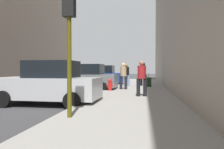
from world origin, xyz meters
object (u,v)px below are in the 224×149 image
parked_blue_sedan (102,76)px  pedestrian_with_fedora (143,73)px  parked_silver_sedan (49,84)px  fire_hydrant (110,85)px  pedestrian_in_tan_coat (123,75)px  traffic_light (69,20)px  pedestrian_in_jeans (126,74)px  rolling_suitcase (149,82)px  parked_gray_coupe (86,78)px  pedestrian_in_red_jacket (142,76)px

parked_blue_sedan → pedestrian_with_fedora: 4.48m
parked_silver_sedan → fire_hydrant: 5.02m
pedestrian_in_tan_coat → traffic_light: bearing=-94.6°
fire_hydrant → pedestrian_in_jeans: size_ratio=0.41×
parked_blue_sedan → pedestrian_in_tan_coat: size_ratio=2.48×
traffic_light → pedestrian_with_fedora: (1.96, 11.75, -1.62)m
pedestrian_in_tan_coat → parked_silver_sedan: bearing=-114.0°
rolling_suitcase → parked_blue_sedan: bearing=143.6°
parked_gray_coupe → parked_silver_sedan: bearing=-90.0°
parked_silver_sedan → rolling_suitcase: parked_silver_sedan is taller
parked_blue_sedan → pedestrian_in_tan_coat: (2.53, -5.62, 0.26)m
parked_silver_sedan → pedestrian_in_jeans: size_ratio=2.48×
parked_silver_sedan → pedestrian_with_fedora: 9.74m
rolling_suitcase → parked_silver_sedan: bearing=-117.1°
traffic_light → pedestrian_in_red_jacket: 5.52m
parked_silver_sedan → pedestrian_in_jeans: 8.85m
traffic_light → pedestrian_in_tan_coat: size_ratio=2.11×
parked_blue_sedan → pedestrian_in_jeans: 3.78m
fire_hydrant → pedestrian_in_jeans: pedestrian_in_jeans is taller
parked_silver_sedan → pedestrian_in_jeans: (2.51, 8.48, 0.26)m
pedestrian_with_fedora → rolling_suitcase: (0.38, -0.77, -0.65)m
fire_hydrant → pedestrian_in_red_jacket: size_ratio=0.41×
rolling_suitcase → traffic_light: bearing=-102.1°
rolling_suitcase → pedestrian_in_tan_coat: bearing=-123.5°
fire_hydrant → pedestrian_in_tan_coat: size_ratio=0.41×
parked_silver_sedan → traffic_light: 3.85m
parked_silver_sedan → pedestrian_in_red_jacket: (3.74, 2.12, 0.26)m
parked_blue_sedan → pedestrian_in_jeans: pedestrian_in_jeans is taller
pedestrian_with_fedora → pedestrian_in_jeans: (-1.31, -0.48, -0.03)m
parked_gray_coupe → pedestrian_in_tan_coat: size_ratio=2.48×
fire_hydrant → pedestrian_in_jeans: bearing=79.5°
fire_hydrant → pedestrian_in_red_jacket: 3.25m
pedestrian_in_jeans → pedestrian_in_red_jacket: bearing=-79.1°
parked_blue_sedan → pedestrian_in_jeans: bearing=-48.3°
fire_hydrant → pedestrian_in_red_jacket: pedestrian_in_red_jacket is taller
fire_hydrant → pedestrian_with_fedora: size_ratio=0.40×
pedestrian_in_tan_coat → rolling_suitcase: (1.67, 2.52, -0.61)m
parked_gray_coupe → fire_hydrant: (1.80, -1.18, -0.35)m
parked_blue_sedan → fire_hydrant: size_ratio=6.02×
parked_silver_sedan → traffic_light: bearing=-56.4°
pedestrian_in_jeans → parked_silver_sedan: bearing=-106.5°
traffic_light → pedestrian_in_jeans: traffic_light is taller
parked_blue_sedan → pedestrian_in_jeans: size_ratio=2.48×
parked_blue_sedan → pedestrian_in_tan_coat: bearing=-65.8°
pedestrian_in_tan_coat → parked_blue_sedan: bearing=114.2°
fire_hydrant → pedestrian_in_jeans: (0.71, 3.81, 0.61)m
pedestrian_with_fedora → pedestrian_in_tan_coat: 3.53m
parked_gray_coupe → parked_blue_sedan: (0.00, 5.44, 0.00)m
pedestrian_in_jeans → rolling_suitcase: bearing=-9.6°
traffic_light → parked_gray_coupe: bearing=102.1°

